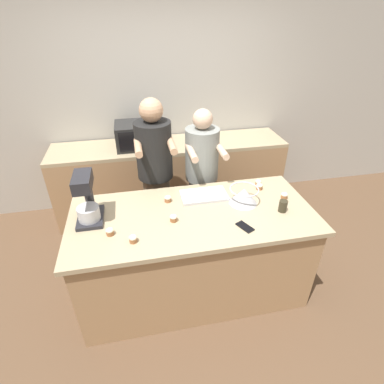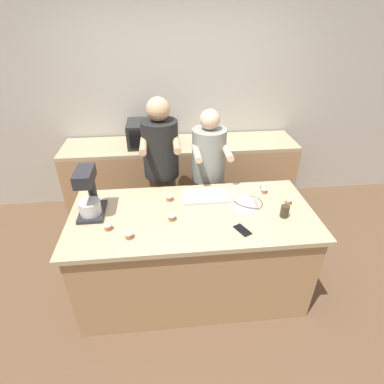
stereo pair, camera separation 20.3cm
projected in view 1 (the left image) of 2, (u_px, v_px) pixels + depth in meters
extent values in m
plane|color=brown|center=(193.00, 287.00, 2.93)|extent=(16.00, 16.00, 0.00)
cube|color=#B2ADA3|center=(164.00, 101.00, 3.66)|extent=(10.00, 0.06, 2.70)
cube|color=#A87F56|center=(193.00, 255.00, 2.71)|extent=(1.94, 0.86, 0.84)
cube|color=tan|center=(193.00, 215.00, 2.48)|extent=(2.02, 0.92, 0.04)
cube|color=#A87F56|center=(171.00, 179.00, 3.85)|extent=(2.80, 0.60, 0.90)
cube|color=tan|center=(170.00, 145.00, 3.60)|extent=(2.80, 0.60, 0.04)
cylinder|color=brown|center=(158.00, 212.00, 3.23)|extent=(0.27, 0.27, 0.90)
cylinder|color=black|center=(154.00, 150.00, 2.85)|extent=(0.35, 0.35, 0.55)
sphere|color=tan|center=(151.00, 110.00, 2.64)|extent=(0.22, 0.22, 0.22)
cylinder|color=tan|center=(138.00, 147.00, 2.62)|extent=(0.06, 0.34, 0.06)
cylinder|color=tan|center=(171.00, 144.00, 2.67)|extent=(0.06, 0.34, 0.06)
cylinder|color=#33384C|center=(201.00, 210.00, 3.33)|extent=(0.26, 0.26, 0.83)
cylinder|color=gray|center=(202.00, 154.00, 2.97)|extent=(0.33, 0.33, 0.53)
sphere|color=#DBB293|center=(203.00, 119.00, 2.78)|extent=(0.19, 0.19, 0.19)
cylinder|color=#DBB293|center=(191.00, 152.00, 2.75)|extent=(0.06, 0.34, 0.06)
cylinder|color=#DBB293|center=(221.00, 150.00, 2.80)|extent=(0.06, 0.34, 0.06)
cube|color=#232328|center=(91.00, 218.00, 2.39)|extent=(0.20, 0.30, 0.03)
cylinder|color=#232328|center=(89.00, 194.00, 2.41)|extent=(0.07, 0.07, 0.28)
cube|color=#232328|center=(82.00, 181.00, 2.20)|extent=(0.13, 0.26, 0.10)
cylinder|color=#BCBCC1|center=(89.00, 213.00, 2.32)|extent=(0.17, 0.17, 0.11)
cone|color=#BCBCC1|center=(244.00, 196.00, 2.57)|extent=(0.24, 0.24, 0.14)
torus|color=#BCBCC1|center=(244.00, 189.00, 2.53)|extent=(0.25, 0.25, 0.01)
cube|color=#BCBCC1|center=(204.00, 195.00, 2.68)|extent=(0.41, 0.24, 0.02)
cube|color=white|center=(204.00, 194.00, 2.67)|extent=(0.34, 0.19, 0.02)
cube|color=black|center=(138.00, 135.00, 3.45)|extent=(0.51, 0.39, 0.28)
cube|color=black|center=(135.00, 142.00, 3.28)|extent=(0.35, 0.01, 0.22)
cube|color=#2D2D2D|center=(156.00, 140.00, 3.32)|extent=(0.10, 0.01, 0.22)
cube|color=black|center=(245.00, 227.00, 2.31)|extent=(0.13, 0.16, 0.01)
cube|color=black|center=(245.00, 226.00, 2.30)|extent=(0.11, 0.14, 0.00)
cylinder|color=#332D1E|center=(283.00, 206.00, 2.47)|extent=(0.07, 0.07, 0.10)
cylinder|color=#9E6038|center=(258.00, 184.00, 2.85)|extent=(0.06, 0.06, 0.03)
ellipsoid|color=beige|center=(259.00, 182.00, 2.83)|extent=(0.06, 0.06, 0.04)
cylinder|color=#9E6038|center=(174.00, 219.00, 2.37)|extent=(0.06, 0.06, 0.03)
ellipsoid|color=beige|center=(173.00, 217.00, 2.36)|extent=(0.06, 0.06, 0.04)
cylinder|color=#9E6038|center=(133.00, 240.00, 2.16)|extent=(0.06, 0.06, 0.03)
ellipsoid|color=beige|center=(133.00, 237.00, 2.15)|extent=(0.06, 0.06, 0.04)
cylinder|color=#9E6038|center=(284.00, 197.00, 2.65)|extent=(0.06, 0.06, 0.03)
ellipsoid|color=beige|center=(285.00, 194.00, 2.64)|extent=(0.06, 0.06, 0.04)
cylinder|color=#9E6038|center=(259.00, 188.00, 2.79)|extent=(0.06, 0.06, 0.03)
ellipsoid|color=beige|center=(260.00, 185.00, 2.77)|extent=(0.06, 0.06, 0.04)
cylinder|color=#9E6038|center=(168.00, 200.00, 2.61)|extent=(0.06, 0.06, 0.03)
ellipsoid|color=beige|center=(168.00, 198.00, 2.60)|extent=(0.06, 0.06, 0.04)
cylinder|color=#9E6038|center=(110.00, 233.00, 2.23)|extent=(0.06, 0.06, 0.03)
ellipsoid|color=beige|center=(110.00, 230.00, 2.21)|extent=(0.06, 0.06, 0.04)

